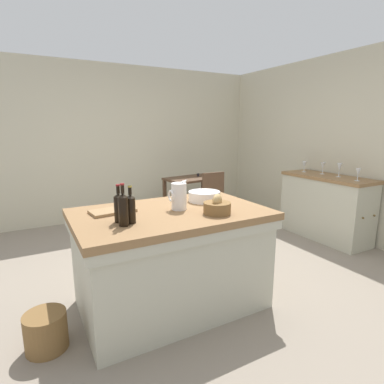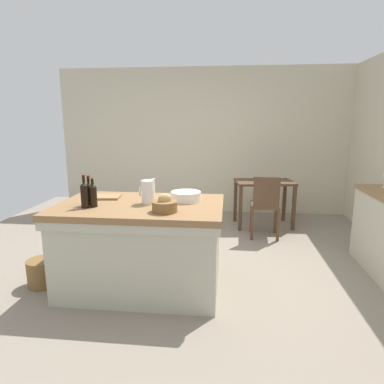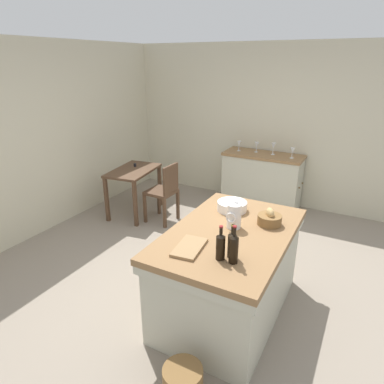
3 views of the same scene
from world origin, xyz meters
TOP-DOWN VIEW (x-y plane):
  - ground_plane at (0.00, 0.00)m, footprint 6.76×6.76m
  - wall_back at (0.00, 2.60)m, footprint 5.32×0.12m
  - island_table at (-0.41, -0.45)m, footprint 1.61×1.03m
  - writing_desk at (1.02, 1.76)m, footprint 0.97×0.68m
  - wooden_chair at (0.98, 1.17)m, footprint 0.41×0.41m
  - pitcher at (-0.33, -0.45)m, footprint 0.17×0.13m
  - wash_bowl at (0.02, -0.29)m, footprint 0.30×0.30m
  - bread_basket at (-0.11, -0.72)m, footprint 0.22×0.22m
  - cutting_board at (-0.85, -0.27)m, footprint 0.38×0.24m
  - wine_bottle_dark at (-0.81, -0.62)m, footprint 0.07×0.07m
  - wine_bottle_amber at (-0.88, -0.55)m, footprint 0.07×0.07m
  - wine_bottle_green at (-0.87, -0.66)m, footprint 0.07×0.07m
  - wicker_hamper at (-1.44, -0.53)m, footprint 0.29×0.29m

SIDE VIEW (x-z plane):
  - ground_plane at x=0.00m, z-range 0.00..0.00m
  - wicker_hamper at x=-1.44m, z-range 0.00..0.28m
  - island_table at x=-0.41m, z-range 0.03..0.91m
  - wooden_chair at x=0.98m, z-range 0.04..0.96m
  - writing_desk at x=1.02m, z-range 0.22..1.01m
  - cutting_board at x=-0.85m, z-range 0.88..0.90m
  - wash_bowl at x=0.02m, z-range 0.88..0.97m
  - bread_basket at x=-0.11m, z-range 0.85..1.02m
  - wine_bottle_dark at x=-0.81m, z-range 0.85..1.14m
  - wine_bottle_amber at x=-0.88m, z-range 0.85..1.14m
  - pitcher at x=-0.33m, z-range 0.86..1.13m
  - wine_bottle_green at x=-0.87m, z-range 0.85..1.16m
  - wall_back at x=0.00m, z-range 0.00..2.60m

